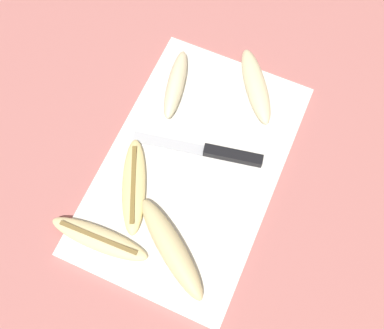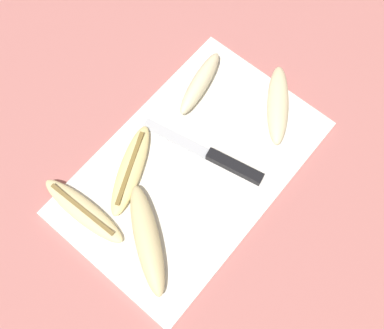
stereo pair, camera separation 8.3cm
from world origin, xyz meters
TOP-DOWN VIEW (x-y plane):
  - ground_plane at (0.00, 0.00)m, footprint 4.00×4.00m
  - cutting_board at (0.00, 0.00)m, footprint 0.50×0.31m
  - knife at (0.04, -0.04)m, footprint 0.07×0.25m
  - banana_golden_short at (-0.08, 0.08)m, footprint 0.19×0.12m
  - banana_mellow_near at (-0.16, -0.03)m, footprint 0.15×0.19m
  - banana_pale_long at (0.14, 0.10)m, footprint 0.16×0.07m
  - banana_ripe_center at (-0.19, 0.09)m, footprint 0.05×0.18m
  - banana_cream_curved at (0.20, -0.05)m, footprint 0.16×0.13m

SIDE VIEW (x-z plane):
  - ground_plane at x=0.00m, z-range 0.00..0.00m
  - cutting_board at x=0.00m, z-range 0.00..0.01m
  - knife at x=0.04m, z-range 0.01..0.03m
  - banana_ripe_center at x=-0.19m, z-range 0.01..0.03m
  - banana_golden_short at x=-0.08m, z-range 0.01..0.03m
  - banana_cream_curved at x=0.20m, z-range 0.01..0.04m
  - banana_pale_long at x=0.14m, z-range 0.01..0.05m
  - banana_mellow_near at x=-0.16m, z-range 0.01..0.05m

